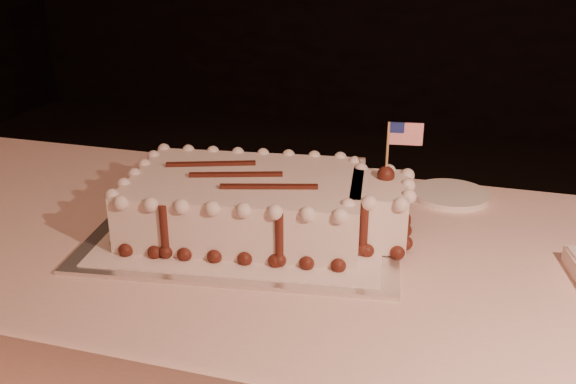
# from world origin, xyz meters

# --- Properties ---
(cake_board) EXTENTS (0.63, 0.51, 0.01)m
(cake_board) POSITION_xyz_m (-0.09, 0.62, 0.75)
(cake_board) COLOR silver
(cake_board) RESTS_ON banquet_table
(doily) EXTENTS (0.56, 0.46, 0.00)m
(doily) POSITION_xyz_m (-0.09, 0.62, 0.76)
(doily) COLOR white
(doily) RESTS_ON cake_board
(sheet_cake) EXTENTS (0.55, 0.36, 0.21)m
(sheet_cake) POSITION_xyz_m (-0.06, 0.63, 0.81)
(sheet_cake) COLOR silver
(sheet_cake) RESTS_ON doily
(side_plate) EXTENTS (0.17, 0.17, 0.01)m
(side_plate) POSITION_xyz_m (0.27, 0.91, 0.76)
(side_plate) COLOR white
(side_plate) RESTS_ON banquet_table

